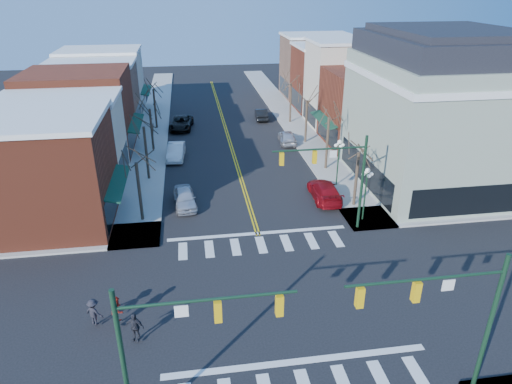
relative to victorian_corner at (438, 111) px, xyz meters
name	(u,v)px	position (x,y,z in m)	size (l,w,h in m)	color
ground	(278,301)	(-16.50, -14.50, -6.66)	(160.00, 160.00, 0.00)	black
sidewalk_left	(146,175)	(-25.25, 5.50, -6.58)	(3.50, 70.00, 0.15)	#9E9B93
sidewalk_right	(326,165)	(-7.75, 5.50, -6.58)	(3.50, 70.00, 0.15)	#9E9B93
bldg_left_brick_a	(37,174)	(-32.00, -2.75, -2.66)	(10.00, 8.50, 8.00)	maroon
bldg_left_stucco_a	(63,143)	(-32.00, 5.00, -2.91)	(10.00, 7.00, 7.50)	beige
bldg_left_brick_b	(80,113)	(-32.00, 13.00, -2.41)	(10.00, 9.00, 8.50)	maroon
bldg_left_tan	(94,98)	(-32.00, 21.25, -2.76)	(10.00, 7.50, 7.80)	#8E644E
bldg_left_stucco_b	(103,83)	(-32.00, 29.00, -2.56)	(10.00, 8.00, 8.20)	beige
bldg_right_brick_a	(373,108)	(-1.00, 11.25, -2.66)	(10.00, 8.50, 8.00)	maroon
bldg_right_stucco	(350,84)	(-1.00, 19.00, -1.66)	(10.00, 7.00, 10.00)	beige
bldg_right_brick_b	(332,79)	(-1.00, 26.50, -2.41)	(10.00, 8.00, 8.50)	maroon
bldg_right_tan	(316,67)	(-1.00, 34.50, -2.16)	(10.00, 8.00, 9.00)	#8E644E
victorian_corner	(438,111)	(0.00, 0.00, 0.00)	(12.25, 14.25, 13.30)	gray
traffic_mast_near_left	(172,340)	(-22.05, -21.90, -1.95)	(6.60, 0.28, 7.20)	#14331E
traffic_mast_near_right	(452,311)	(-10.95, -21.90, -1.95)	(6.60, 0.28, 7.20)	#14331E
traffic_mast_far_right	(338,171)	(-10.95, -7.10, -1.95)	(6.60, 0.28, 7.20)	#14331E
lamppost_corner	(366,185)	(-8.30, -6.00, -3.70)	(0.36, 0.36, 4.33)	#14331E
lamppost_midblock	(339,155)	(-8.30, 0.50, -3.70)	(0.36, 0.36, 4.33)	#14331E
tree_left_a	(140,193)	(-24.90, -3.50, -4.28)	(0.24, 0.24, 4.76)	#382B21
tree_left_b	(146,154)	(-24.90, 4.50, -4.14)	(0.24, 0.24, 5.04)	#382B21
tree_left_c	(152,130)	(-24.90, 12.50, -4.38)	(0.24, 0.24, 4.55)	#382B21
tree_left_d	(155,109)	(-24.90, 20.50, -4.21)	(0.24, 0.24, 4.90)	#382B21
tree_right_a	(356,180)	(-8.10, -3.50, -4.35)	(0.24, 0.24, 4.62)	#382B21
tree_right_b	(327,144)	(-8.10, 4.50, -4.07)	(0.24, 0.24, 5.18)	#382B21
tree_right_c	(306,122)	(-8.10, 12.50, -4.24)	(0.24, 0.24, 4.83)	#382B21
tree_right_d	(290,104)	(-8.10, 20.50, -4.17)	(0.24, 0.24, 4.97)	#382B21
car_left_near	(185,198)	(-21.67, -1.44, -5.93)	(1.71, 4.24, 1.45)	silver
car_left_mid	(176,151)	(-22.45, 9.67, -5.89)	(1.61, 4.63, 1.52)	silver
car_left_far	(181,123)	(-21.88, 19.93, -5.90)	(2.50, 5.42, 1.51)	black
car_right_near	(325,191)	(-10.10, -1.87, -5.90)	(2.11, 5.19, 1.51)	maroon
car_right_mid	(287,137)	(-10.17, 12.66, -5.92)	(1.73, 4.30, 1.47)	silver
car_right_far	(261,114)	(-11.48, 22.62, -5.95)	(1.50, 4.29, 1.41)	black
pedestrian_red_b	(118,310)	(-25.27, -15.16, -5.66)	(0.82, 0.64, 1.69)	red
pedestrian_dark_a	(135,327)	(-24.27, -16.57, -5.69)	(0.96, 0.40, 1.63)	#22232A
pedestrian_dark_b	(94,312)	(-26.50, -15.06, -5.72)	(1.01, 0.58, 1.57)	black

